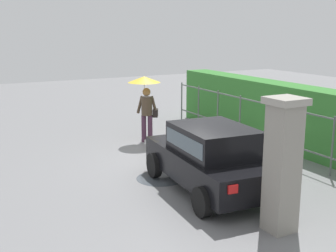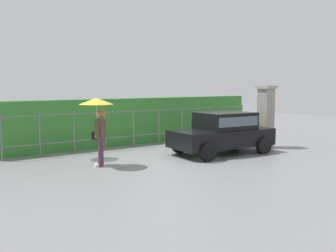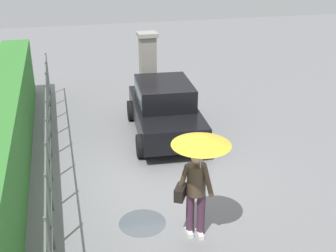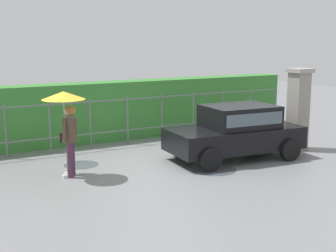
{
  "view_description": "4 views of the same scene",
  "coord_description": "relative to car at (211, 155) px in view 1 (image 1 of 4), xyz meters",
  "views": [
    {
      "loc": [
        9.76,
        -5.69,
        3.58
      ],
      "look_at": [
        -0.1,
        -0.45,
        1.06
      ],
      "focal_mm": 47.21,
      "sensor_mm": 36.0,
      "label": 1
    },
    {
      "loc": [
        -7.65,
        -10.32,
        2.45
      ],
      "look_at": [
        -0.21,
        -0.09,
        1.09
      ],
      "focal_mm": 41.06,
      "sensor_mm": 36.0,
      "label": 2
    },
    {
      "loc": [
        -8.8,
        2.25,
        4.98
      ],
      "look_at": [
        -0.06,
        -0.03,
        1.11
      ],
      "focal_mm": 45.96,
      "sensor_mm": 36.0,
      "label": 3
    },
    {
      "loc": [
        -5.9,
        -10.46,
        3.26
      ],
      "look_at": [
        0.05,
        0.01,
        1.01
      ],
      "focal_mm": 49.8,
      "sensor_mm": 36.0,
      "label": 4
    }
  ],
  "objects": [
    {
      "name": "gate_pillar",
      "position": [
        2.26,
        -0.02,
        0.44
      ],
      "size": [
        0.6,
        0.6,
        2.42
      ],
      "color": "gray",
      "rests_on": "ground"
    },
    {
      "name": "pedestrian",
      "position": [
        -4.6,
        0.57,
        0.74
      ],
      "size": [
        1.02,
        1.02,
        2.07
      ],
      "rotation": [
        0.0,
        0.0,
        2.62
      ],
      "color": "#47283D",
      "rests_on": "ground"
    },
    {
      "name": "car",
      "position": [
        0.0,
        0.0,
        0.0
      ],
      "size": [
        3.85,
        2.1,
        1.48
      ],
      "rotation": [
        0.0,
        0.0,
        3.06
      ],
      "color": "black",
      "rests_on": "ground"
    },
    {
      "name": "fence_section",
      "position": [
        -1.25,
        3.11,
        0.02
      ],
      "size": [
        11.09,
        0.05,
        1.5
      ],
      "color": "#59605B",
      "rests_on": "ground"
    },
    {
      "name": "ground_plane",
      "position": [
        -1.94,
        0.46,
        -0.8
      ],
      "size": [
        40.0,
        40.0,
        0.0
      ],
      "primitive_type": "plane",
      "color": "slate"
    },
    {
      "name": "puddle_far",
      "position": [
        -3.97,
        1.45,
        -0.8
      ],
      "size": [
        0.91,
        0.91,
        0.0
      ],
      "primitive_type": "cylinder",
      "color": "#4C545B",
      "rests_on": "ground"
    },
    {
      "name": "hedge_row",
      "position": [
        -1.25,
        4.06,
        0.15
      ],
      "size": [
        12.04,
        0.9,
        1.9
      ],
      "primitive_type": "cube",
      "color": "#387F33",
      "rests_on": "ground"
    },
    {
      "name": "puddle_near",
      "position": [
        -1.21,
        -0.65,
        -0.8
      ],
      "size": [
        1.17,
        1.17,
        0.0
      ],
      "primitive_type": "cylinder",
      "color": "#4C545B",
      "rests_on": "ground"
    }
  ]
}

